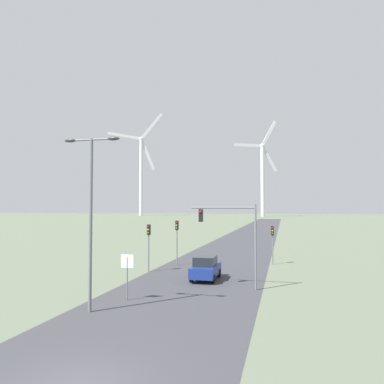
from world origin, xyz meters
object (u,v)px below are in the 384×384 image
Objects in this scene: stop_sign_near at (127,268)px; car_approaching at (206,268)px; traffic_light_mast_overhead at (232,228)px; traffic_light_post_mid_left at (177,233)px; wind_turbine_far_left at (141,168)px; wind_turbine_left at (262,173)px; traffic_light_post_near_left at (149,237)px; traffic_light_post_near_right at (272,236)px; streetlamp at (91,201)px.

stop_sign_near is 0.67× the size of car_approaching.
stop_sign_near is at bearing -140.97° from traffic_light_mast_overhead.
stop_sign_near is 13.73m from traffic_light_post_mid_left.
wind_turbine_left is at bearing -4.15° from wind_turbine_far_left.
traffic_light_post_near_left is at bearing 148.11° from traffic_light_mast_overhead.
car_approaching is at bearing -117.77° from traffic_light_post_near_right.
streetlamp is 206.24m from wind_turbine_left.
traffic_light_post_near_right is 0.64× the size of traffic_light_mast_overhead.
stop_sign_near is at bearing -89.18° from wind_turbine_left.
traffic_light_post_near_left is 0.07× the size of wind_turbine_left.
traffic_light_post_near_left is 0.99× the size of car_approaching.
traffic_light_mast_overhead is at bearing -31.89° from traffic_light_post_near_left.
traffic_light_post_near_right is 0.87× the size of traffic_light_post_mid_left.
traffic_light_post_near_right is at bearing 33.26° from traffic_light_post_near_left.
traffic_light_mast_overhead is at bearing -101.42° from traffic_light_post_near_right.
traffic_light_mast_overhead is 0.10× the size of wind_turbine_left.
wind_turbine_left is at bearing 92.51° from traffic_light_mast_overhead.
streetlamp is at bearing -90.29° from traffic_light_post_mid_left.
traffic_light_mast_overhead is (6.67, 7.53, -1.79)m from streetlamp.
streetlamp is 16.74m from traffic_light_post_mid_left.
wind_turbine_far_left is at bearing 111.80° from traffic_light_post_near_left.
traffic_light_post_mid_left reaches higher than car_approaching.
streetlamp reaches higher than car_approaching.
car_approaching is 220.14m from wind_turbine_far_left.
traffic_light_post_near_right is at bearing 17.37° from traffic_light_post_mid_left.
car_approaching is 0.07× the size of wind_turbine_left.
streetlamp is 1.61× the size of traffic_light_mast_overhead.
traffic_light_post_near_left is at bearing 157.14° from car_approaching.
wind_turbine_left is (78.73, -5.72, -5.31)m from wind_turbine_far_left.
traffic_light_post_mid_left is 1.04× the size of car_approaching.
traffic_light_post_near_left is 1.09× the size of traffic_light_post_near_right.
streetlamp is 21.57m from traffic_light_post_near_right.
wind_turbine_left is (-0.66, 192.77, 22.85)m from traffic_light_post_near_left.
streetlamp reaches higher than traffic_light_post_mid_left.
wind_turbine_left is (-6.22, 195.11, 24.93)m from car_approaching.
traffic_light_post_near_left is 12.41m from traffic_light_post_near_right.
traffic_light_post_near_left is 194.12m from wind_turbine_left.
traffic_light_mast_overhead is at bearing 39.03° from stop_sign_near.
wind_turbine_far_left is at bearing 115.09° from traffic_light_post_near_right.
wind_turbine_far_left is 79.12m from wind_turbine_left.
traffic_light_post_near_left is at bearing -89.81° from wind_turbine_left.
traffic_light_post_near_left reaches higher than stop_sign_near.
traffic_light_post_near_left is at bearing -109.38° from traffic_light_post_mid_left.
traffic_light_mast_overhead is 223.07m from wind_turbine_far_left.
car_approaching is at bearing -22.86° from traffic_light_post_near_left.
streetlamp is at bearing -89.45° from wind_turbine_left.
stop_sign_near is at bearing -68.59° from wind_turbine_far_left.
wind_turbine_far_left is (-87.38, 203.46, 26.99)m from traffic_light_mast_overhead.
stop_sign_near is at bearing -114.52° from car_approaching.
wind_turbine_far_left is (-79.39, 198.48, 28.16)m from traffic_light_post_near_left.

